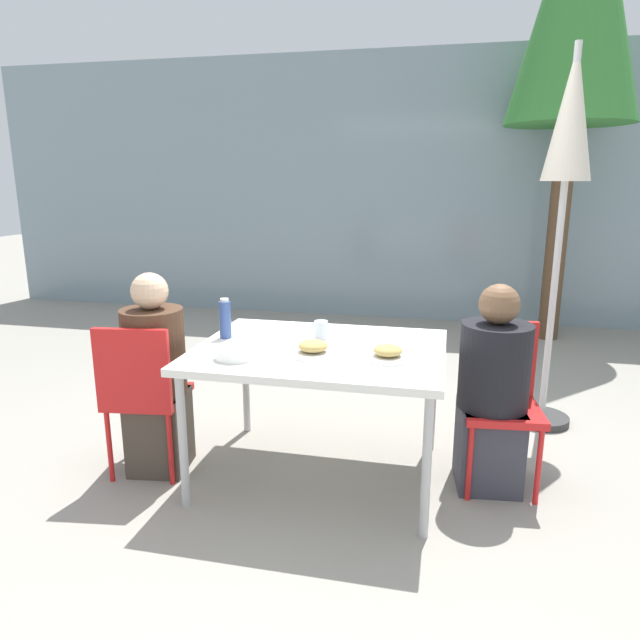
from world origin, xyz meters
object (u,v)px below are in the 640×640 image
person_left (156,380)px  chair_right (499,391)px  chair_left (142,388)px  closed_umbrella (568,149)px  salad_bowl (235,353)px  bottle (225,319)px  drinking_cup (321,330)px  person_right (492,395)px

person_left → chair_right: (1.85, 0.30, -0.02)m
chair_left → person_left: size_ratio=0.77×
closed_umbrella → salad_bowl: closed_umbrella is taller
chair_right → closed_umbrella: closed_umbrella is taller
chair_left → bottle: bottle is taller
closed_umbrella → drinking_cup: (-1.35, -0.86, -1.00)m
person_right → drinking_cup: person_right is taller
person_right → bottle: (-1.47, -0.03, 0.34)m
chair_left → salad_bowl: chair_left is taller
person_left → closed_umbrella: closed_umbrella is taller
chair_left → chair_right: size_ratio=1.00×
person_left → chair_left: bearing=-122.0°
chair_right → drinking_cup: (-0.98, -0.01, 0.28)m
chair_left → bottle: bearing=27.9°
person_right → salad_bowl: person_right is taller
chair_left → chair_right: bearing=3.8°
chair_left → person_left: bearing=58.0°
closed_umbrella → drinking_cup: bearing=-147.6°
chair_right → closed_umbrella: 1.58m
bottle → drinking_cup: size_ratio=2.20×
chair_right → bottle: bottle is taller
person_left → bottle: size_ratio=5.00×
bottle → chair_left: bearing=-144.4°
chair_left → bottle: size_ratio=3.85×
drinking_cup → chair_right: bearing=0.8°
closed_umbrella → drinking_cup: 1.89m
drinking_cup → closed_umbrella: bearing=32.4°
chair_right → person_right: size_ratio=0.79×
chair_left → salad_bowl: 0.63m
person_left → salad_bowl: bearing=-24.3°
salad_bowl → person_left: bearing=163.4°
chair_right → person_right: person_right is taller
person_left → chair_right: size_ratio=1.30×
person_left → drinking_cup: size_ratio=10.98×
chair_right → closed_umbrella: (0.37, 0.84, 1.28)m
person_right → chair_right: bearing=-122.0°
bottle → salad_bowl: 0.40m
chair_left → closed_umbrella: bearing=20.8°
chair_left → chair_right: (1.89, 0.39, 0.00)m
drinking_cup → salad_bowl: 0.56m
chair_right → closed_umbrella: size_ratio=0.36×
salad_bowl → person_right: bearing=16.4°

